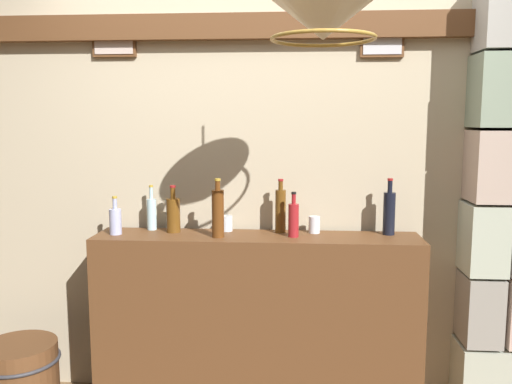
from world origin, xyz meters
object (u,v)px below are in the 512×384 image
Objects in this scene: liquor_bottle_amaro at (294,219)px; liquor_bottle_tequila at (389,212)px; liquor_bottle_rum at (152,213)px; liquor_bottle_vermouth at (218,212)px; glass_tumbler_rocks at (314,225)px; liquor_bottle_whiskey at (281,210)px; liquor_bottle_mezcal at (173,214)px; pendant_lamp at (323,21)px; glass_tumbler_highball at (226,223)px; wooden_barrel at (21,379)px; liquor_bottle_vodka at (115,220)px.

liquor_bottle_tequila reaches higher than liquor_bottle_amaro.
liquor_bottle_vermouth reaches higher than liquor_bottle_rum.
glass_tumbler_rocks is at bearing 15.66° from liquor_bottle_vermouth.
glass_tumbler_rocks is (0.19, 0.00, -0.08)m from liquor_bottle_whiskey.
liquor_bottle_mezcal is 2.82× the size of glass_tumbler_rocks.
liquor_bottle_amaro is 0.54m from liquor_bottle_tequila.
liquor_bottle_whiskey is at bearing -179.43° from glass_tumbler_rocks.
liquor_bottle_vermouth reaches higher than liquor_bottle_tequila.
liquor_bottle_tequila is (0.60, -0.01, -0.00)m from liquor_bottle_whiskey.
liquor_bottle_mezcal is 1.40m from pendant_lamp.
glass_tumbler_highball is at bearing 178.15° from liquor_bottle_tequila.
glass_tumbler_rocks is 1.07× the size of glass_tumbler_highball.
liquor_bottle_mezcal is at bearing -22.40° from liquor_bottle_rum.
liquor_bottle_rum reaches higher than wooden_barrel.
glass_tumbler_highball reaches higher than wooden_barrel.
liquor_bottle_vermouth is 0.74× the size of pendant_lamp.
liquor_bottle_whiskey is at bearing 104.60° from pendant_lamp.
liquor_bottle_amaro is at bearing -169.52° from liquor_bottle_tequila.
liquor_bottle_vermouth is at bearing -164.34° from glass_tumbler_rocks.
liquor_bottle_tequila is 0.42m from glass_tumbler_rocks.
liquor_bottle_whiskey is at bearing -3.42° from glass_tumbler_highball.
liquor_bottle_mezcal is 0.32m from liquor_bottle_vodka.
liquor_bottle_vodka is at bearing -179.57° from liquor_bottle_amaro.
glass_tumbler_highball is (-0.50, 0.02, -0.00)m from glass_tumbler_rocks.
liquor_bottle_mezcal is 0.61m from liquor_bottle_whiskey.
pendant_lamp is at bearing -56.06° from glass_tumbler_highball.
liquor_bottle_mezcal is at bearing 15.48° from wooden_barrel.
glass_tumbler_highball is (-0.38, 0.13, -0.05)m from liquor_bottle_amaro.
liquor_bottle_rum is (-0.82, 0.13, -0.00)m from liquor_bottle_amaro.
liquor_bottle_mezcal reaches higher than liquor_bottle_vodka.
liquor_bottle_vodka is at bearing -140.52° from liquor_bottle_rum.
glass_tumbler_rocks is 0.22× the size of pendant_lamp.
liquor_bottle_amaro is at bearing -6.17° from liquor_bottle_mezcal.
liquor_bottle_whiskey is at bearing 23.48° from liquor_bottle_vermouth.
wooden_barrel is at bearing -164.52° from liquor_bottle_mezcal.
liquor_bottle_mezcal is 0.61× the size of wooden_barrel.
wooden_barrel is (-1.63, -0.27, -0.85)m from glass_tumbler_rocks.
glass_tumbler_highball is at bearing 81.50° from liquor_bottle_vermouth.
glass_tumbler_highball is 0.20× the size of wooden_barrel.
liquor_bottle_tequila is 0.95m from liquor_bottle_vermouth.
liquor_bottle_rum is (-0.75, 0.02, -0.03)m from liquor_bottle_whiskey.
liquor_bottle_rum reaches higher than glass_tumbler_highball.
liquor_bottle_amaro is at bearing 100.54° from pendant_lamp.
pendant_lamp reaches higher than liquor_bottle_vodka.
liquor_bottle_tequila is 2.26m from wooden_barrel.
liquor_bottle_whiskey is at bearing 7.21° from liquor_bottle_vodka.
glass_tumbler_rocks is at bearing 43.37° from liquor_bottle_amaro.
liquor_bottle_tequila is (1.35, -0.03, 0.03)m from liquor_bottle_rum.
liquor_bottle_whiskey reaches higher than liquor_bottle_rum.
pendant_lamp is (1.10, -0.61, 0.95)m from liquor_bottle_vodka.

